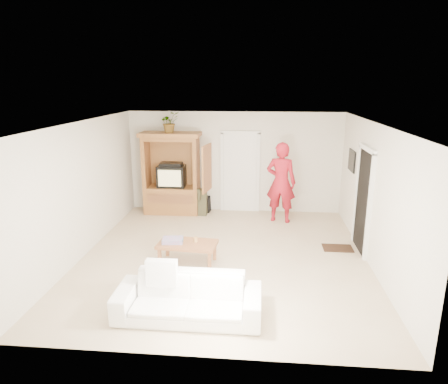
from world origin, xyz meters
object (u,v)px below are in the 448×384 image
object	(u,v)px
man	(281,182)
coffee_table	(187,245)
armoire	(173,179)
sofa	(188,298)

from	to	relation	value
man	coffee_table	size ratio (longest dim) A/B	1.72
armoire	man	xyz separation A→B (m)	(2.75, -0.45, 0.07)
coffee_table	sofa	bearing A→B (deg)	-74.23
man	sofa	bearing A→B (deg)	84.44
sofa	coffee_table	distance (m)	1.82
man	sofa	distance (m)	4.65
armoire	man	size ratio (longest dim) A/B	1.07
armoire	man	bearing A→B (deg)	-9.23
man	coffee_table	xyz separation A→B (m)	(-1.83, -2.56, -0.63)
man	sofa	size ratio (longest dim) A/B	0.94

